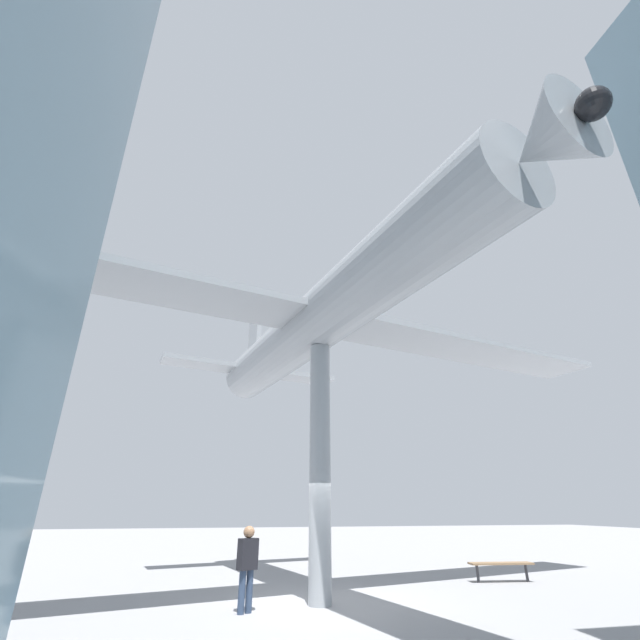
% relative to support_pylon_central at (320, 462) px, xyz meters
% --- Properties ---
extents(ground_plane, '(80.00, 80.00, 0.00)m').
position_rel_support_pylon_central_xyz_m(ground_plane, '(0.00, 0.00, -3.00)').
color(ground_plane, gray).
extents(support_pylon_central, '(0.52, 0.52, 6.01)m').
position_rel_support_pylon_central_xyz_m(support_pylon_central, '(0.00, 0.00, 0.00)').
color(support_pylon_central, '#999EA3').
rests_on(support_pylon_central, ground_plane).
extents(suspended_airplane, '(21.35, 14.98, 3.30)m').
position_rel_support_pylon_central_xyz_m(suspended_airplane, '(-0.02, 0.09, 3.83)').
color(suspended_airplane, '#93999E').
rests_on(suspended_airplane, support_pylon_central).
extents(visitor_person, '(0.46, 0.39, 1.60)m').
position_rel_support_pylon_central_xyz_m(visitor_person, '(1.66, 0.44, -2.09)').
color(visitor_person, '#2D3D56').
rests_on(visitor_person, ground_plane).
extents(plaza_bench, '(1.88, 0.60, 0.50)m').
position_rel_support_pylon_central_xyz_m(plaza_bench, '(-5.80, -2.02, -2.56)').
color(plaza_bench, '#846647').
rests_on(plaza_bench, ground_plane).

